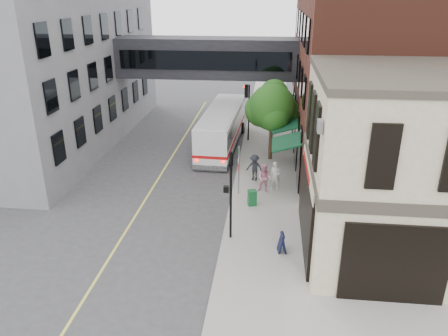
% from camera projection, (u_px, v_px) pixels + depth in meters
% --- Properties ---
extents(ground, '(120.00, 120.00, 0.00)m').
position_uv_depth(ground, '(218.00, 263.00, 19.74)').
color(ground, '#38383A').
rests_on(ground, ground).
extents(sidewalk_main, '(4.00, 60.00, 0.15)m').
position_uv_depth(sidewalk_main, '(267.00, 155.00, 32.39)').
color(sidewalk_main, gray).
rests_on(sidewalk_main, ground).
extents(corner_building, '(10.19, 8.12, 8.45)m').
position_uv_depth(corner_building, '(426.00, 168.00, 19.08)').
color(corner_building, '#B9A88D').
rests_on(corner_building, ground).
extents(brick_building, '(13.76, 18.00, 14.00)m').
position_uv_depth(brick_building, '(388.00, 60.00, 29.87)').
color(brick_building, '#512519').
rests_on(brick_building, ground).
extents(opposite_building, '(14.00, 24.00, 14.00)m').
position_uv_depth(opposite_building, '(23.00, 52.00, 33.50)').
color(opposite_building, slate).
rests_on(opposite_building, ground).
extents(skyway_bridge, '(14.00, 3.18, 3.00)m').
position_uv_depth(skyway_bridge, '(207.00, 58.00, 34.12)').
color(skyway_bridge, black).
rests_on(skyway_bridge, ground).
extents(traffic_signal_near, '(0.44, 0.22, 4.60)m').
position_uv_depth(traffic_signal_near, '(230.00, 185.00, 20.41)').
color(traffic_signal_near, black).
rests_on(traffic_signal_near, sidewalk_main).
extents(traffic_signal_far, '(0.53, 0.28, 4.50)m').
position_uv_depth(traffic_signal_far, '(247.00, 101.00, 34.08)').
color(traffic_signal_far, black).
rests_on(traffic_signal_far, sidewalk_main).
extents(street_sign_pole, '(0.08, 0.75, 3.00)m').
position_uv_depth(street_sign_pole, '(239.00, 166.00, 25.41)').
color(street_sign_pole, gray).
rests_on(street_sign_pole, sidewalk_main).
extents(street_tree, '(3.80, 3.20, 5.60)m').
position_uv_depth(street_tree, '(272.00, 107.00, 30.19)').
color(street_tree, '#382619').
rests_on(street_tree, sidewalk_main).
extents(lane_marking, '(0.12, 40.00, 0.01)m').
position_uv_depth(lane_marking, '(162.00, 172.00, 29.44)').
color(lane_marking, '#D8CC4C').
rests_on(lane_marking, ground).
extents(bus, '(2.97, 10.92, 2.92)m').
position_uv_depth(bus, '(222.00, 126.00, 33.73)').
color(bus, silver).
rests_on(bus, ground).
extents(pedestrian_a, '(0.71, 0.52, 1.78)m').
position_uv_depth(pedestrian_a, '(275.00, 176.00, 26.28)').
color(pedestrian_a, silver).
rests_on(pedestrian_a, sidewalk_main).
extents(pedestrian_b, '(0.96, 0.80, 1.75)m').
position_uv_depth(pedestrian_b, '(265.00, 178.00, 26.01)').
color(pedestrian_b, pink).
rests_on(pedestrian_b, sidewalk_main).
extents(pedestrian_c, '(1.26, 0.99, 1.72)m').
position_uv_depth(pedestrian_c, '(254.00, 168.00, 27.59)').
color(pedestrian_c, black).
rests_on(pedestrian_c, sidewalk_main).
extents(newspaper_box, '(0.55, 0.52, 0.91)m').
position_uv_depth(newspaper_box, '(252.00, 198.00, 24.51)').
color(newspaper_box, '#125226').
rests_on(newspaper_box, sidewalk_main).
extents(sandwich_board, '(0.42, 0.58, 0.94)m').
position_uv_depth(sandwich_board, '(282.00, 243.00, 20.14)').
color(sandwich_board, black).
rests_on(sandwich_board, sidewalk_main).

